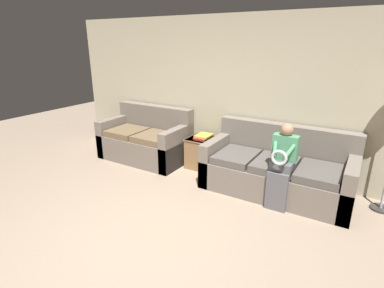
{
  "coord_description": "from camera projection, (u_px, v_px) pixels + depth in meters",
  "views": [
    {
      "loc": [
        1.9,
        -1.9,
        2.13
      ],
      "look_at": [
        -0.23,
        1.61,
        0.72
      ],
      "focal_mm": 28.0,
      "sensor_mm": 36.0,
      "label": 1
    }
  ],
  "objects": [
    {
      "name": "side_shelf",
      "position": [
        204.0,
        153.0,
        5.27
      ],
      "size": [
        0.55,
        0.48,
        0.53
      ],
      "color": "olive",
      "rests_on": "ground_plane"
    },
    {
      "name": "book_stack",
      "position": [
        204.0,
        137.0,
        5.18
      ],
      "size": [
        0.24,
        0.32,
        0.07
      ],
      "color": "#BC3833",
      "rests_on": "side_shelf"
    },
    {
      "name": "child_left_seated",
      "position": [
        282.0,
        163.0,
        3.91
      ],
      "size": [
        0.33,
        0.37,
        1.14
      ],
      "color": "#56565B",
      "rests_on": "ground_plane"
    },
    {
      "name": "wall_back",
      "position": [
        238.0,
        96.0,
        4.94
      ],
      "size": [
        6.91,
        0.06,
        2.55
      ],
      "color": "#BCB293",
      "rests_on": "ground_plane"
    },
    {
      "name": "ground_plane",
      "position": [
        132.0,
        255.0,
        3.16
      ],
      "size": [
        14.0,
        14.0,
        0.0
      ],
      "primitive_type": "plane",
      "color": "gray"
    },
    {
      "name": "couch_side",
      "position": [
        146.0,
        141.0,
        5.67
      ],
      "size": [
        1.63,
        0.89,
        0.98
      ],
      "color": "#70665B",
      "rests_on": "ground_plane"
    },
    {
      "name": "couch_main",
      "position": [
        277.0,
        170.0,
        4.42
      ],
      "size": [
        2.09,
        0.97,
        0.95
      ],
      "color": "#70665B",
      "rests_on": "ground_plane"
    }
  ]
}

